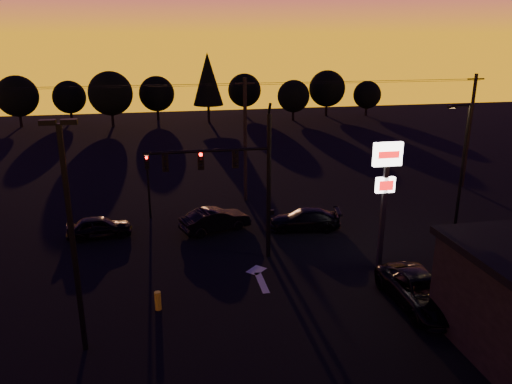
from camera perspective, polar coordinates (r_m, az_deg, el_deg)
ground at (r=24.49m, az=-0.01°, el=-11.51°), size 120.00×120.00×0.00m
lane_arrow at (r=26.01m, az=0.36°, el=-9.63°), size 1.20×3.10×0.01m
traffic_signal_mast at (r=26.24m, az=-1.92°, el=2.19°), size 6.79×0.52×8.58m
secondary_signal at (r=33.71m, az=-12.26°, el=1.65°), size 0.30×0.31×4.35m
parking_lot_light at (r=19.45m, az=-20.41°, el=-3.55°), size 1.25×0.30×9.14m
pylon_sign at (r=26.06m, az=14.61°, el=1.45°), size 1.50×0.28×6.80m
streetlight at (r=32.93m, az=22.46°, el=3.12°), size 1.55×0.35×8.00m
utility_pole_1 at (r=36.26m, az=-1.24°, el=5.99°), size 1.40×0.26×9.00m
utility_pole_2 at (r=43.14m, az=23.18°, el=6.46°), size 1.40×0.26×9.00m
power_wires at (r=35.67m, az=-1.28°, el=12.25°), size 36.00×1.22×0.07m
bollard at (r=23.43m, az=-11.15°, el=-12.10°), size 0.29×0.29×0.88m
tree_0 at (r=73.59m, az=-25.63°, el=9.85°), size 5.36×5.36×6.74m
tree_1 at (r=75.38m, az=-20.56°, el=10.11°), size 4.54×4.54×5.71m
tree_2 at (r=69.62m, az=-16.30°, el=10.76°), size 5.77×5.78×7.26m
tree_3 at (r=73.42m, az=-11.28°, el=10.95°), size 4.95×4.95×6.22m
tree_4 at (r=70.59m, az=-5.54°, el=12.73°), size 4.18×4.18×9.50m
tree_5 at (r=76.55m, az=-1.33°, el=11.55°), size 4.95×4.95×6.22m
tree_6 at (r=72.09m, az=4.31°, el=10.87°), size 4.54×4.54×5.71m
tree_7 at (r=76.65m, az=8.13°, el=11.62°), size 5.36×5.36×6.74m
tree_8 at (r=78.01m, az=12.58°, el=10.79°), size 4.12×4.12×5.19m
car_left at (r=31.99m, az=-17.46°, el=-3.82°), size 4.00×1.90×1.32m
car_mid at (r=31.58m, az=-4.68°, el=-3.18°), size 4.67×2.90×1.45m
car_right at (r=31.88m, az=5.56°, el=-3.13°), size 4.78×2.56×1.32m
suv_parked at (r=24.34m, az=18.34°, el=-10.73°), size 2.52×5.30×1.46m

